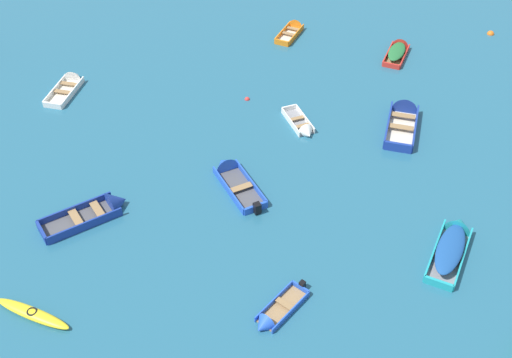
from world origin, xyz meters
TOP-DOWN VIEW (x-y plane):
  - rowboat_deep_blue_midfield_right at (9.02, 25.03)m, footprint 3.31×4.36m
  - rowboat_blue_far_right at (-1.11, 22.67)m, footprint 2.04×4.20m
  - rowboat_white_center at (3.44, 25.42)m, footprint 1.20×2.86m
  - rowboat_orange_cluster_inner at (6.08, 35.79)m, footprint 2.60×2.88m
  - kayak_yellow_cluster_outer at (-10.48, 16.54)m, footprint 3.04×2.57m
  - rowboat_red_foreground_center at (11.56, 31.50)m, footprint 2.68×3.10m
  - rowboat_deep_blue_near_right at (-7.40, 21.75)m, footprint 4.26×2.46m
  - rowboat_blue_distant_center at (-1.42, 14.05)m, footprint 2.73×2.30m
  - rowboat_white_midfield_left at (-8.33, 32.90)m, footprint 2.53×3.48m
  - rowboat_turquoise_outer_right at (7.19, 15.80)m, footprint 3.57×3.94m
  - mooring_buoy_between_boats_left at (18.40, 32.21)m, footprint 0.45×0.45m
  - mooring_buoy_trailing at (1.25, 28.94)m, footprint 0.29×0.29m

SIDE VIEW (x-z plane):
  - mooring_buoy_between_boats_left at x=18.40m, z-range -0.23..0.23m
  - mooring_buoy_trailing at x=1.25m, z-range -0.15..0.15m
  - rowboat_blue_distant_center at x=-1.42m, z-range -0.28..0.54m
  - rowboat_white_center at x=3.44m, z-range -0.26..0.56m
  - kayak_yellow_cluster_outer at x=-10.48m, z-range -0.01..0.32m
  - rowboat_white_midfield_left at x=-8.33m, z-range -0.38..0.69m
  - rowboat_orange_cluster_inner at x=6.08m, z-range -0.29..0.62m
  - rowboat_blue_far_right at x=-1.11m, z-range -0.41..0.76m
  - rowboat_deep_blue_near_right at x=-7.40m, z-range -0.40..0.81m
  - rowboat_deep_blue_midfield_right at x=9.02m, z-range -0.45..0.91m
  - rowboat_red_foreground_center at x=11.56m, z-range -0.25..0.75m
  - rowboat_turquoise_outer_right at x=7.19m, z-range -0.26..0.90m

